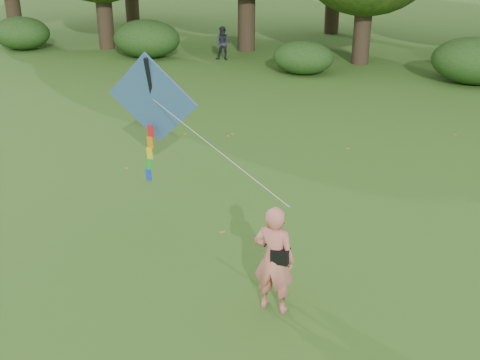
% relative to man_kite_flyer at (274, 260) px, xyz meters
% --- Properties ---
extents(ground, '(100.00, 100.00, 0.00)m').
position_rel_man_kite_flyer_xyz_m(ground, '(0.07, -0.16, -0.99)').
color(ground, '#265114').
rests_on(ground, ground).
extents(man_kite_flyer, '(0.75, 0.51, 1.97)m').
position_rel_man_kite_flyer_xyz_m(man_kite_flyer, '(0.00, 0.00, 0.00)').
color(man_kite_flyer, '#DE7868').
rests_on(man_kite_flyer, ground).
extents(bystander_left, '(0.86, 0.72, 1.58)m').
position_rel_man_kite_flyer_xyz_m(bystander_left, '(-8.21, 18.34, -0.19)').
color(bystander_left, '#242831').
rests_on(bystander_left, ground).
extents(crossbody_bag, '(0.43, 0.20, 0.74)m').
position_rel_man_kite_flyer_xyz_m(crossbody_bag, '(0.12, -0.03, 0.13)').
color(crossbody_bag, black).
rests_on(crossbody_bag, ground).
extents(flying_kite, '(4.78, 2.87, 2.94)m').
position_rel_man_kite_flyer_xyz_m(flying_kite, '(-3.45, 2.42, 1.75)').
color(flying_kite, '#285EB1').
rests_on(flying_kite, ground).
extents(shrub_band, '(39.15, 3.22, 1.88)m').
position_rel_man_kite_flyer_xyz_m(shrub_band, '(-0.65, 17.45, -0.13)').
color(shrub_band, '#264919').
rests_on(shrub_band, ground).
extents(fallen_leaves, '(10.72, 13.39, 0.01)m').
position_rel_man_kite_flyer_xyz_m(fallen_leaves, '(-1.44, 4.64, -0.98)').
color(fallen_leaves, olive).
rests_on(fallen_leaves, ground).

